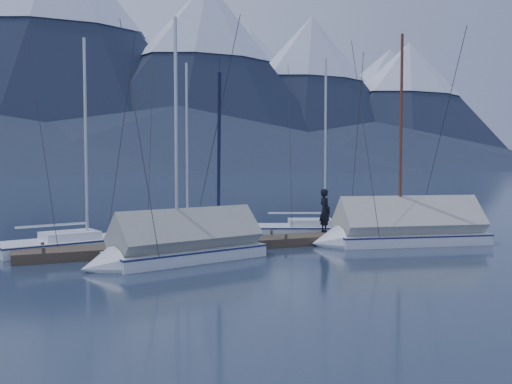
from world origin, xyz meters
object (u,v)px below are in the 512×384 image
sailboat_covered_far (174,249)px  sailboat_open_right (335,231)px  sailboat_open_left (99,244)px  person (325,211)px  sailboat_open_mid (198,240)px  sailboat_covered_near (396,232)px

sailboat_covered_far → sailboat_open_right: bearing=24.8°
sailboat_open_left → person: sailboat_open_left is taller
sailboat_covered_far → person: (7.35, 2.54, 0.85)m
sailboat_open_left → sailboat_covered_far: (1.96, -4.25, 0.28)m
sailboat_open_mid → sailboat_covered_far: bearing=-117.4°
sailboat_covered_far → sailboat_open_left: bearing=114.7°
sailboat_open_right → sailboat_open_mid: bearing=-178.9°
sailboat_open_mid → sailboat_covered_near: sailboat_covered_near is taller
sailboat_open_mid → sailboat_open_right: (6.74, 0.13, 0.01)m
sailboat_open_right → sailboat_covered_far: sailboat_covered_far is taller
sailboat_open_mid → sailboat_open_right: sailboat_open_right is taller
person → sailboat_open_mid: bearing=78.8°
sailboat_open_mid → person: size_ratio=4.32×
sailboat_covered_near → sailboat_open_right: bearing=102.4°
sailboat_open_left → sailboat_covered_far: 4.68m
sailboat_open_left → person: size_ratio=4.72×
sailboat_open_left → sailboat_open_mid: (3.98, -0.33, -0.01)m
person → sailboat_covered_near: bearing=-130.2°
sailboat_covered_near → sailboat_open_left: bearing=161.8°
sailboat_covered_far → sailboat_open_mid: bearing=62.6°
sailboat_open_right → person: 2.35m
sailboat_open_left → sailboat_covered_far: size_ratio=0.99×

